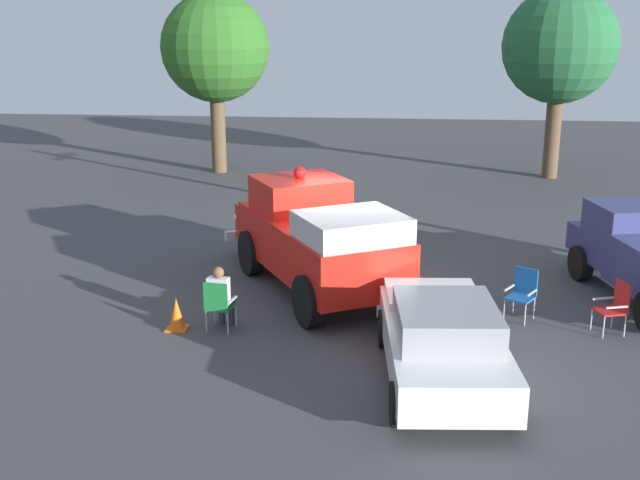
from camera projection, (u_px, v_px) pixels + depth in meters
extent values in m
plane|color=#424244|center=(350.00, 286.00, 17.47)|extent=(60.00, 60.00, 0.00)
cylinder|color=black|center=(251.00, 253.00, 18.17)|extent=(0.79, 1.06, 1.04)
cylinder|color=black|center=(329.00, 243.00, 18.94)|extent=(0.79, 1.06, 1.04)
cylinder|color=black|center=(309.00, 301.00, 15.09)|extent=(0.79, 1.06, 1.04)
cylinder|color=black|center=(399.00, 287.00, 15.86)|extent=(0.79, 1.06, 1.04)
cube|color=red|center=(320.00, 246.00, 16.87)|extent=(4.22, 5.30, 1.10)
cube|color=red|center=(274.00, 221.00, 19.41)|extent=(1.98, 1.64, 0.84)
cube|color=red|center=(300.00, 194.00, 17.63)|extent=(2.49, 2.41, 0.76)
cube|color=silver|center=(351.00, 229.00, 15.29)|extent=(2.54, 2.44, 0.60)
cube|color=silver|center=(268.00, 217.00, 19.81)|extent=(1.32, 0.81, 0.64)
cube|color=silver|center=(267.00, 232.00, 20.02)|extent=(2.05, 1.27, 0.24)
sphere|color=white|center=(239.00, 217.00, 19.49)|extent=(0.35, 0.35, 0.26)
sphere|color=white|center=(297.00, 211.00, 20.09)|extent=(0.35, 0.35, 0.26)
sphere|color=red|center=(300.00, 173.00, 17.49)|extent=(0.38, 0.38, 0.28)
cylinder|color=black|center=(386.00, 328.00, 14.23)|extent=(0.32, 0.70, 0.68)
cylinder|color=black|center=(476.00, 329.00, 14.21)|extent=(0.32, 0.70, 0.68)
cylinder|color=black|center=(399.00, 404.00, 11.45)|extent=(0.32, 0.70, 0.68)
cylinder|color=black|center=(511.00, 405.00, 11.42)|extent=(0.32, 0.70, 0.68)
cube|color=white|center=(442.00, 347.00, 12.75)|extent=(2.15, 4.34, 0.64)
cube|color=white|center=(432.00, 296.00, 14.04)|extent=(1.75, 1.53, 0.20)
cube|color=#99999E|center=(446.00, 322.00, 12.31)|extent=(1.71, 2.02, 0.56)
cube|color=silver|center=(426.00, 311.00, 14.91)|extent=(1.91, 0.32, 0.20)
cylinder|color=black|center=(580.00, 263.00, 17.82)|extent=(0.44, 0.84, 0.80)
cube|color=navy|center=(634.00, 235.00, 17.11)|extent=(2.07, 1.84, 1.40)
cube|color=navy|center=(609.00, 238.00, 18.27)|extent=(1.85, 1.23, 0.64)
cylinder|color=#B7BABF|center=(215.00, 313.00, 15.27)|extent=(0.03, 0.03, 0.44)
cylinder|color=#B7BABF|center=(236.00, 315.00, 15.17)|extent=(0.03, 0.03, 0.44)
cylinder|color=#B7BABF|center=(206.00, 322.00, 14.86)|extent=(0.03, 0.03, 0.44)
cylinder|color=#B7BABF|center=(228.00, 324.00, 14.76)|extent=(0.03, 0.03, 0.44)
cube|color=#1E7F38|center=(221.00, 307.00, 14.95)|extent=(0.55, 0.55, 0.04)
cube|color=#1E7F38|center=(216.00, 297.00, 14.65)|extent=(0.48, 0.11, 0.56)
cube|color=#B7BABF|center=(209.00, 298.00, 14.96)|extent=(0.10, 0.44, 0.03)
cube|color=#B7BABF|center=(232.00, 300.00, 14.85)|extent=(0.10, 0.44, 0.03)
cylinder|color=#B7BABF|center=(525.00, 315.00, 15.20)|extent=(0.04, 0.04, 0.44)
cylinder|color=#B7BABF|center=(504.00, 310.00, 15.45)|extent=(0.04, 0.04, 0.44)
cylinder|color=#B7BABF|center=(534.00, 308.00, 15.53)|extent=(0.04, 0.04, 0.44)
cylinder|color=#B7BABF|center=(513.00, 304.00, 15.79)|extent=(0.04, 0.04, 0.44)
cube|color=#1959A5|center=(520.00, 298.00, 15.43)|extent=(0.66, 0.66, 0.04)
cube|color=#1959A5|center=(526.00, 281.00, 15.53)|extent=(0.43, 0.29, 0.56)
cube|color=#B7BABF|center=(532.00, 293.00, 15.24)|extent=(0.26, 0.39, 0.03)
cube|color=#B7BABF|center=(509.00, 288.00, 15.52)|extent=(0.26, 0.39, 0.03)
cylinder|color=#B7BABF|center=(604.00, 328.00, 14.58)|extent=(0.03, 0.03, 0.44)
cylinder|color=#B7BABF|center=(591.00, 319.00, 14.99)|extent=(0.03, 0.03, 0.44)
cylinder|color=#B7BABF|center=(625.00, 326.00, 14.66)|extent=(0.03, 0.03, 0.44)
cylinder|color=#B7BABF|center=(612.00, 317.00, 15.07)|extent=(0.03, 0.03, 0.44)
cube|color=#B21E1E|center=(609.00, 311.00, 14.76)|extent=(0.60, 0.60, 0.04)
cube|color=#B21E1E|center=(622.00, 296.00, 14.72)|extent=(0.18, 0.47, 0.56)
cube|color=#B7BABF|center=(617.00, 307.00, 14.49)|extent=(0.43, 0.16, 0.03)
cube|color=#B7BABF|center=(603.00, 298.00, 14.94)|extent=(0.43, 0.16, 0.03)
cylinder|color=#383842|center=(222.00, 313.00, 15.29)|extent=(0.15, 0.15, 0.45)
cylinder|color=#383842|center=(231.00, 314.00, 15.24)|extent=(0.15, 0.15, 0.45)
cube|color=#383842|center=(218.00, 302.00, 15.06)|extent=(0.22, 0.46, 0.13)
cube|color=#383842|center=(228.00, 303.00, 15.01)|extent=(0.22, 0.46, 0.13)
cube|color=silver|center=(219.00, 291.00, 14.77)|extent=(0.43, 0.28, 0.54)
sphere|color=brown|center=(218.00, 272.00, 14.68)|extent=(0.25, 0.25, 0.22)
cylinder|color=brown|center=(218.00, 130.00, 29.82)|extent=(0.56, 0.56, 3.30)
sphere|color=#2C6420|center=(215.00, 47.00, 28.97)|extent=(4.06, 4.06, 4.06)
cylinder|color=brown|center=(553.00, 133.00, 28.81)|extent=(0.57, 0.57, 3.37)
sphere|color=#235F34|center=(560.00, 46.00, 27.94)|extent=(4.14, 4.14, 4.14)
cube|color=orange|center=(177.00, 328.00, 15.07)|extent=(0.40, 0.40, 0.04)
cone|color=orange|center=(177.00, 313.00, 14.98)|extent=(0.32, 0.32, 0.60)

